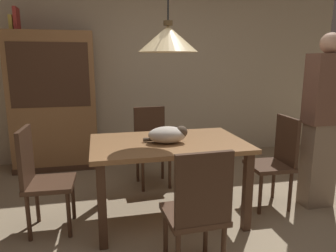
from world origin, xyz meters
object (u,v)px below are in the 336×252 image
Objects in this scene: chair_left_side at (40,175)px; person_standing at (323,122)px; chair_far_back at (151,142)px; book_yellow_short at (12,23)px; dining_table at (168,152)px; chair_right_side at (276,158)px; hutch_bookcase at (54,105)px; chair_near_front at (198,208)px; cat_sleeping at (168,135)px; book_red_tall at (17,19)px; pendant_lamp at (168,39)px.

chair_left_side is 0.54× the size of person_standing.
book_yellow_short is at bearing 152.35° from chair_far_back.
dining_table is 1.51× the size of chair_right_side.
chair_right_side is 3.55m from book_yellow_short.
hutch_bookcase reaches higher than dining_table.
chair_far_back is (-0.00, 0.88, -0.14)m from dining_table.
chair_near_front is 3.38m from book_yellow_short.
chair_near_front is 1.00× the size of chair_left_side.
chair_right_side is at bearing -37.87° from chair_far_back.
chair_far_back is 1.42m from chair_left_side.
chair_near_front is at bearing -89.09° from cat_sleeping.
pendant_lamp is at bearing -47.82° from book_red_tall.
hutch_bookcase is at bearing -0.20° from book_yellow_short.
chair_near_front is at bearing -89.75° from chair_far_back.
hutch_bookcase is at bearing 124.67° from dining_table.
pendant_lamp is (1.13, -0.00, 1.15)m from chair_left_side.
chair_near_front reaches higher than cat_sleeping.
chair_right_side is 1.44m from chair_far_back.
book_red_tall is at bearing 104.16° from chair_left_side.
book_red_tall is (-0.43, 1.72, 1.48)m from chair_left_side.
cat_sleeping reaches higher than dining_table.
chair_near_front is 1.45m from pendant_lamp.
chair_near_front is at bearing -58.06° from book_yellow_short.
chair_far_back is at bearing -35.43° from hutch_bookcase.
pendant_lamp is (-0.00, 0.88, 1.15)m from chair_near_front.
chair_left_side is (-2.26, 0.01, 0.00)m from chair_right_side.
chair_left_side is 2.31m from book_red_tall.
cat_sleeping is at bearing 90.91° from chair_near_front.
chair_near_front is 1.00× the size of chair_far_back.
chair_left_side is (-1.12, -0.87, 0.00)m from chair_far_back.
dining_table is at bearing -47.82° from book_red_tall.
cat_sleeping is (-0.01, -0.06, 0.18)m from dining_table.
chair_far_back is at bearing -27.65° from book_yellow_short.
book_red_tall reaches higher than person_standing.
chair_near_front is 2.38× the size of cat_sleeping.
chair_right_side is at bearing -0.14° from pendant_lamp.
chair_near_front and chair_far_back have the same top height.
hutch_bookcase is (-1.19, 1.72, 0.24)m from dining_table.
chair_right_side is 3.52m from book_red_tall.
hutch_bookcase is (-2.32, 1.73, 0.38)m from chair_right_side.
chair_near_front is at bearing -153.11° from person_standing.
cat_sleeping is 0.30× the size of pendant_lamp.
dining_table is at bearing -46.79° from book_yellow_short.
pendant_lamp is at bearing -0.17° from chair_left_side.
pendant_lamp is (0.00, -0.88, 1.15)m from chair_far_back.
book_red_tall is 0.16× the size of person_standing.
person_standing is at bearing -2.01° from chair_left_side.
chair_far_back is 0.54× the size of person_standing.
chair_left_side is 2.38× the size of cat_sleeping.
cat_sleeping is (-0.01, 0.82, 0.32)m from chair_near_front.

